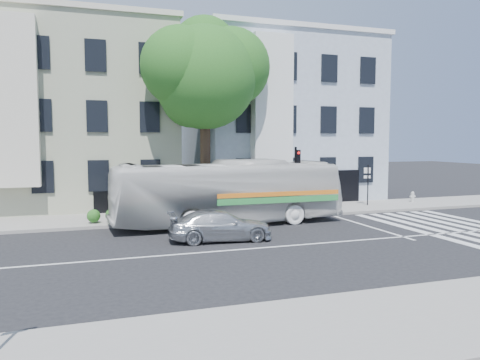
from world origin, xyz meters
name	(u,v)px	position (x,y,z in m)	size (l,w,h in m)	color
ground	(261,248)	(0.00, 0.00, 0.00)	(120.00, 120.00, 0.00)	black
sidewalk_far	(208,215)	(0.00, 8.00, 0.07)	(80.00, 4.00, 0.15)	gray
sidewalk_near	(392,323)	(0.00, -8.00, 0.07)	(80.00, 4.00, 0.15)	gray
building_left	(71,118)	(-7.00, 15.00, 5.50)	(12.00, 10.00, 11.00)	#A4A68B
building_right	(277,121)	(7.00, 15.00, 5.50)	(12.00, 10.00, 11.00)	#9CA8BA
street_tree	(205,72)	(0.06, 8.74, 7.83)	(7.30, 5.90, 11.10)	#2D2116
bus	(229,192)	(0.31, 5.20, 1.58)	(11.34, 2.65, 3.16)	silver
sedan	(221,226)	(-1.08, 1.80, 0.62)	(4.26, 1.73, 1.24)	silver
hedge	(181,212)	(-1.71, 6.80, 0.50)	(8.50, 0.84, 0.70)	#376721
traffic_signal	(296,172)	(4.29, 5.94, 2.44)	(0.40, 0.51, 3.77)	black
fire_hydrant	(413,196)	(13.77, 8.45, 0.49)	(0.36, 0.22, 0.67)	#B6B7B2
far_sign_pole	(368,180)	(10.10, 8.06, 1.72)	(0.45, 0.17, 2.47)	black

